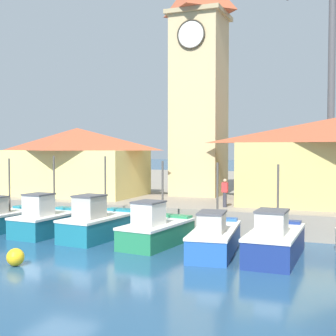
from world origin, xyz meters
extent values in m
plane|color=navy|center=(0.00, 0.00, 0.00)|extent=(300.00, 300.00, 0.00)
cube|color=gray|center=(0.00, 28.97, 0.67)|extent=(120.00, 40.00, 1.34)
cube|color=#196B7F|center=(-7.98, 5.83, 0.48)|extent=(2.22, 4.30, 0.96)
cube|color=#196B7F|center=(-7.82, 7.65, 1.08)|extent=(1.64, 0.73, 0.24)
cube|color=silver|center=(-7.98, 5.83, 1.01)|extent=(2.29, 4.36, 0.12)
cylinder|color=#4C4742|center=(-7.93, 6.35, 2.59)|extent=(0.10, 0.10, 3.05)
cube|color=#196B7F|center=(-4.88, 5.85, 0.51)|extent=(2.20, 4.36, 1.02)
cube|color=#196B7F|center=(-4.77, 7.72, 1.14)|extent=(1.69, 0.70, 0.24)
cube|color=silver|center=(-4.88, 5.85, 1.07)|extent=(2.27, 4.42, 0.12)
cube|color=silver|center=(-4.93, 5.11, 1.68)|extent=(1.24, 1.34, 1.09)
cube|color=#4C4C51|center=(-4.93, 5.11, 2.26)|extent=(1.33, 1.43, 0.08)
cylinder|color=#4C4742|center=(-4.85, 6.38, 2.71)|extent=(0.10, 0.10, 3.15)
torus|color=black|center=(-5.92, 6.13, 0.51)|extent=(0.15, 0.53, 0.52)
cube|color=#196B7F|center=(-1.71, 5.87, 0.54)|extent=(2.41, 4.79, 1.09)
cube|color=#196B7F|center=(-1.50, 7.92, 1.21)|extent=(1.71, 0.76, 0.24)
cube|color=silver|center=(-1.71, 5.87, 1.14)|extent=(2.48, 4.85, 0.12)
cube|color=#B2ADA3|center=(-1.79, 5.07, 1.74)|extent=(1.31, 1.50, 1.08)
cube|color=#4C4C51|center=(-1.79, 5.07, 2.32)|extent=(1.39, 1.58, 0.08)
cylinder|color=#4C4742|center=(-1.65, 6.45, 2.74)|extent=(0.10, 0.10, 3.09)
torus|color=black|center=(-2.73, 6.21, 0.54)|extent=(0.17, 0.53, 0.52)
cube|color=#237A4C|center=(1.72, 5.55, 0.49)|extent=(2.46, 4.64, 0.98)
cube|color=#237A4C|center=(1.96, 7.50, 1.10)|extent=(1.70, 0.80, 0.24)
cube|color=silver|center=(1.72, 5.55, 1.03)|extent=(2.53, 4.70, 0.12)
cube|color=silver|center=(1.63, 4.78, 1.62)|extent=(1.31, 1.46, 1.05)
cube|color=#4C4C51|center=(1.63, 4.78, 2.19)|extent=(1.40, 1.55, 0.08)
cylinder|color=#4C4742|center=(1.79, 6.10, 2.59)|extent=(0.10, 0.10, 3.00)
torus|color=black|center=(0.71, 5.90, 0.49)|extent=(0.18, 0.53, 0.52)
cube|color=#2356A8|center=(4.83, 4.97, 0.50)|extent=(2.38, 5.34, 1.00)
cube|color=#2356A8|center=(4.53, 7.29, 1.12)|extent=(1.54, 0.78, 0.24)
cube|color=silver|center=(4.83, 4.97, 1.05)|extent=(2.45, 5.41, 0.12)
cube|color=beige|center=(4.94, 4.08, 1.51)|extent=(1.23, 1.67, 0.80)
cube|color=#4C4C51|center=(4.94, 4.08, 1.95)|extent=(1.32, 1.76, 0.08)
cylinder|color=#4C4742|center=(4.74, 5.61, 2.59)|extent=(0.10, 0.10, 2.95)
torus|color=black|center=(3.86, 5.11, 0.50)|extent=(0.19, 0.53, 0.52)
cube|color=navy|center=(7.52, 4.87, 0.55)|extent=(1.94, 4.86, 1.10)
cube|color=navy|center=(7.53, 7.04, 1.22)|extent=(1.63, 0.61, 0.24)
cube|color=silver|center=(7.52, 4.87, 1.15)|extent=(2.00, 4.92, 0.12)
cube|color=beige|center=(7.51, 4.02, 1.67)|extent=(1.15, 1.46, 0.92)
cube|color=#4C4C51|center=(7.51, 4.02, 2.16)|extent=(1.24, 1.54, 0.08)
cylinder|color=#4C4742|center=(7.52, 5.47, 2.61)|extent=(0.10, 0.10, 2.81)
torus|color=black|center=(6.48, 5.12, 0.55)|extent=(0.12, 0.52, 0.52)
cube|color=tan|center=(0.22, 16.60, 7.61)|extent=(3.41, 3.41, 12.53)
cube|color=tan|center=(0.22, 16.60, 14.02)|extent=(3.91, 3.91, 0.30)
cylinder|color=white|center=(0.22, 14.84, 12.34)|extent=(1.87, 0.12, 1.87)
torus|color=#332D23|center=(0.22, 14.80, 12.34)|extent=(1.99, 0.12, 1.99)
cube|color=#E5D17A|center=(-7.79, 13.23, 2.94)|extent=(9.09, 5.44, 3.20)
pyramid|color=#B25133|center=(-7.79, 13.23, 5.33)|extent=(9.49, 5.84, 1.58)
cube|color=#353539|center=(8.71, 24.48, 1.94)|extent=(2.00, 2.00, 1.20)
cylinder|color=#4C4C51|center=(8.71, 24.48, 12.18)|extent=(0.56, 0.56, 19.28)
sphere|color=gold|center=(-1.96, -0.27, 0.36)|extent=(0.71, 0.71, 0.71)
cylinder|color=#33333D|center=(3.75, 10.61, 1.77)|extent=(0.22, 0.22, 0.85)
cube|color=red|center=(3.75, 10.61, 2.47)|extent=(0.34, 0.22, 0.56)
sphere|color=tan|center=(3.75, 10.61, 2.86)|extent=(0.20, 0.20, 0.20)
camera|label=1|loc=(10.69, -15.19, 4.79)|focal=50.00mm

